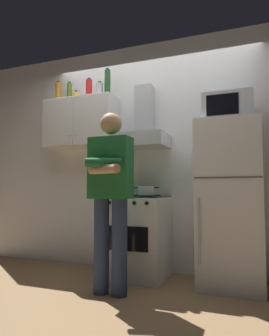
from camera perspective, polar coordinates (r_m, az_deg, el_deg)
The scene contains 15 objects.
ground_plane at distance 3.24m, azimuth 0.00°, elevation -20.70°, with size 7.00×7.00×0.00m, color olive.
back_wall_tiled at distance 3.70m, azimuth 3.31°, elevation 2.48°, with size 4.80×0.10×2.70m, color white.
upper_cabinet at distance 3.91m, azimuth -9.85°, elevation 8.13°, with size 0.90×0.37×0.60m.
stove_oven at distance 3.40m, azimuth 0.72°, elevation -12.47°, with size 0.60×0.62×0.87m.
range_hood at distance 3.54m, azimuth 1.42°, elevation 6.82°, with size 0.60×0.44×0.75m.
refrigerator at distance 3.16m, azimuth 17.19°, elevation -6.22°, with size 0.60×0.62×1.60m.
microwave at distance 3.28m, azimuth 16.86°, elevation 10.42°, with size 0.48×0.37×0.28m.
person_standing at distance 2.82m, azimuth -4.50°, elevation -4.63°, with size 0.38×0.33×1.64m.
cooking_pot at distance 3.20m, azimuth 2.17°, elevation -4.21°, with size 0.27×0.17×0.09m.
bottle_liquor_amber at distance 4.19m, azimuth -13.86°, elevation 13.42°, with size 0.08×0.08×0.27m.
bottle_olive_oil at distance 4.12m, azimuth -11.92°, elevation 13.53°, with size 0.06×0.06×0.25m.
bottle_wine_green at distance 3.87m, azimuth -5.02°, elevation 15.36°, with size 0.07×0.07×0.35m.
bottle_soda_red at distance 3.99m, azimuth -8.41°, elevation 14.19°, with size 0.08×0.08×0.26m.
bottle_spice_jar at distance 4.04m, azimuth -10.75°, elevation 12.93°, with size 0.06×0.06×0.12m.
bottle_canister_steel at distance 3.87m, azimuth -6.48°, elevation 14.14°, with size 0.08×0.08×0.19m.
Camera 1 is at (1.11, -2.91, 0.93)m, focal length 33.03 mm.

